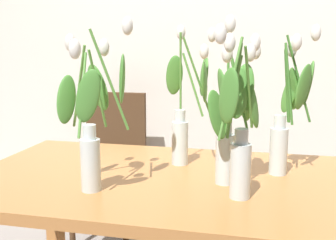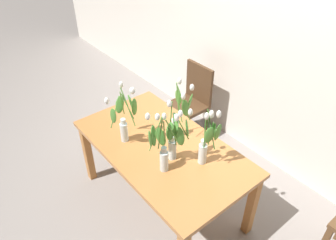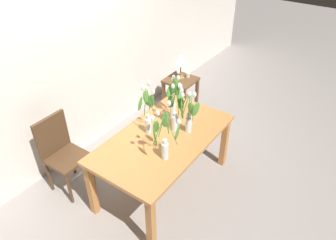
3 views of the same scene
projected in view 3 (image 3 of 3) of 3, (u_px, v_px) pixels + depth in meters
The scene contains 12 objects.
ground_plane at pixel (164, 185), 3.81m from camera, with size 18.00×18.00×0.00m, color gray.
room_wall_rear at pixel (68, 53), 3.66m from camera, with size 9.00×0.10×2.70m, color silver.
dining_table at pixel (163, 143), 3.43m from camera, with size 1.60×0.90×0.74m.
tulip_vase_0 at pixel (174, 98), 3.57m from camera, with size 0.16×0.17×0.56m.
tulip_vase_1 at pixel (164, 138), 2.98m from camera, with size 0.27×0.28×0.58m.
tulip_vase_2 at pixel (176, 113), 3.38m from camera, with size 0.16×0.22×0.59m.
tulip_vase_3 at pixel (148, 114), 3.34m from camera, with size 0.22×0.17×0.57m.
tulip_vase_4 at pixel (188, 115), 3.32m from camera, with size 0.18×0.29×0.55m.
dining_chair at pixel (61, 150), 3.53m from camera, with size 0.40×0.40×0.93m.
side_table at pixel (181, 86), 4.92m from camera, with size 0.44×0.44×0.55m.
table_lamp at pixel (181, 60), 4.69m from camera, with size 0.22×0.22×0.40m.
pillar_candle at pixel (188, 75), 4.87m from camera, with size 0.06×0.06×0.07m, color beige.
Camera 3 is at (-2.14, -1.57, 2.84)m, focal length 33.93 mm.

